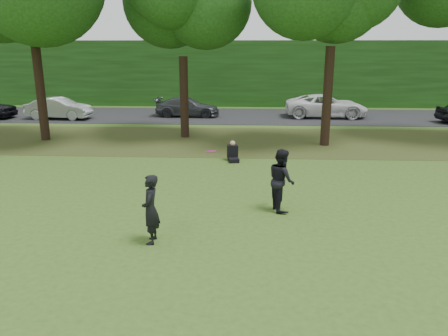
# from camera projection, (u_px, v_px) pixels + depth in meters

# --- Properties ---
(ground) EXTENTS (120.00, 120.00, 0.00)m
(ground) POSITION_uv_depth(u_px,v_px,m) (234.00, 268.00, 9.47)
(ground) COLOR #315019
(ground) RESTS_ON ground
(leaf_litter) EXTENTS (60.00, 7.00, 0.01)m
(leaf_litter) POSITION_uv_depth(u_px,v_px,m) (242.00, 141.00, 21.96)
(leaf_litter) COLOR #463C19
(leaf_litter) RESTS_ON ground
(street) EXTENTS (70.00, 7.00, 0.02)m
(street) POSITION_uv_depth(u_px,v_px,m) (243.00, 116.00, 29.65)
(street) COLOR black
(street) RESTS_ON ground
(far_hedge) EXTENTS (70.00, 3.00, 5.00)m
(far_hedge) POSITION_uv_depth(u_px,v_px,m) (244.00, 73.00, 34.74)
(far_hedge) COLOR #1A3E11
(far_hedge) RESTS_ON ground
(player_left) EXTENTS (0.44, 0.65, 1.72)m
(player_left) POSITION_uv_depth(u_px,v_px,m) (151.00, 209.00, 10.48)
(player_left) COLOR black
(player_left) RESTS_ON ground
(player_right) EXTENTS (0.89, 1.03, 1.83)m
(player_right) POSITION_uv_depth(u_px,v_px,m) (282.00, 180.00, 12.59)
(player_right) COLOR black
(player_right) RESTS_ON ground
(parked_cars) EXTENTS (35.53, 4.12, 1.49)m
(parked_cars) POSITION_uv_depth(u_px,v_px,m) (221.00, 107.00, 28.51)
(parked_cars) COLOR black
(parked_cars) RESTS_ON street
(frisbee) EXTENTS (0.38, 0.37, 0.14)m
(frisbee) POSITION_uv_depth(u_px,v_px,m) (211.00, 151.00, 10.89)
(frisbee) COLOR #E4139D
(frisbee) RESTS_ON ground
(seated_person) EXTENTS (0.54, 0.80, 0.83)m
(seated_person) POSITION_uv_depth(u_px,v_px,m) (233.00, 153.00, 18.19)
(seated_person) COLOR black
(seated_person) RESTS_ON ground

